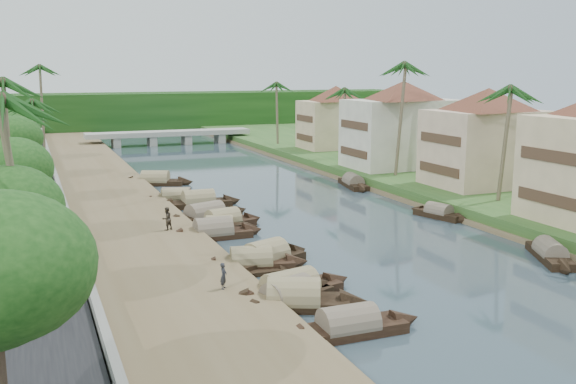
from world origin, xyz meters
name	(u,v)px	position (x,y,z in m)	size (l,w,h in m)	color
ground	(382,252)	(0.00, 0.00, 0.00)	(220.00, 220.00, 0.00)	#31414A
left_bank	(113,209)	(-16.00, 20.00, 0.40)	(10.00, 180.00, 0.80)	brown
right_bank	(440,182)	(19.00, 20.00, 0.60)	(16.00, 180.00, 1.20)	#2B5321
road	(10,213)	(-24.50, 20.00, 0.70)	(8.00, 180.00, 1.40)	black
retaining_wall	(63,202)	(-20.20, 20.00, 1.35)	(0.40, 180.00, 1.10)	slate
treeline	(141,112)	(0.00, 100.00, 4.00)	(120.00, 14.00, 8.00)	#10360E
bridge	(169,135)	(0.00, 72.00, 1.72)	(28.00, 4.00, 2.40)	#97978E
building_mid	(486,136)	(19.99, 14.00, 6.13)	(14.11, 14.11, 9.70)	beige
building_far	(402,123)	(18.99, 28.00, 6.38)	(15.59, 15.59, 10.20)	silver
building_distant	(336,117)	(19.99, 48.00, 5.88)	(12.62, 12.62, 9.20)	beige
sampan_0	(348,327)	(-8.97, -12.00, 0.41)	(8.13, 1.94, 2.14)	black
sampan_1	(294,300)	(-9.98, -7.63, 0.42)	(8.43, 5.12, 2.46)	black
sampan_2	(290,290)	(-9.55, -6.06, 0.42)	(8.93, 3.71, 2.30)	black
sampan_3	(288,297)	(-10.10, -7.05, 0.41)	(7.97, 4.66, 2.16)	black
sampan_4	(251,263)	(-9.89, -0.30, 0.42)	(7.89, 3.30, 2.20)	black
sampan_5	(266,258)	(-8.66, 0.30, 0.42)	(7.82, 4.57, 2.42)	black
sampan_6	(213,233)	(-10.04, 8.17, 0.42)	(8.12, 2.18, 2.40)	black
sampan_7	(220,226)	(-9.00, 10.04, 0.40)	(6.39, 3.14, 1.75)	black
sampan_8	(223,222)	(-8.35, 11.24, 0.42)	(7.64, 3.34, 2.29)	black
sampan_9	(205,216)	(-9.07, 14.18, 0.42)	(9.21, 4.74, 2.30)	black
sampan_10	(175,199)	(-9.88, 22.30, 0.41)	(7.65, 2.29, 2.10)	black
sampan_11	(199,202)	(-8.20, 19.86, 0.42)	(8.50, 2.18, 2.41)	black
sampan_12	(177,197)	(-9.53, 23.25, 0.41)	(7.95, 4.17, 1.93)	black
sampan_13	(155,181)	(-9.72, 33.23, 0.42)	(8.77, 5.21, 2.38)	black
sampan_14	(550,254)	(9.49, -5.94, 0.41)	(4.76, 7.75, 1.95)	black
sampan_15	(439,213)	(9.99, 7.46, 0.40)	(3.09, 6.50, 1.78)	black
sampan_16	(353,183)	(10.22, 23.73, 0.41)	(3.02, 8.58, 2.08)	black
canoe_1	(255,274)	(-10.08, -1.60, 0.10)	(5.15, 0.92, 0.83)	black
canoe_2	(199,217)	(-9.33, 15.36, 0.10)	(6.00, 2.30, 0.87)	black
palm_1	(506,91)	(16.00, 6.89, 10.87)	(3.20, 3.20, 11.45)	brown
palm_2	(400,67)	(15.00, 22.49, 12.98)	(3.20, 3.20, 13.65)	brown
palm_3	(343,91)	(16.00, 37.98, 9.94)	(3.20, 3.20, 10.50)	brown
palm_4	(17,104)	(-23.00, -6.78, 11.14)	(3.20, 3.20, 11.53)	brown
palm_5	(4,85)	(-24.00, 14.13, 11.58)	(3.20, 3.20, 11.98)	brown
palm_6	(32,103)	(-22.00, 30.72, 9.46)	(3.20, 3.20, 9.79)	brown
palm_7	(277,85)	(14.00, 56.46, 10.41)	(3.20, 3.20, 10.98)	brown
palm_8	(39,69)	(-20.50, 59.26, 12.88)	(3.20, 3.20, 13.35)	brown
tree_1	(2,214)	(-24.00, -6.36, 6.10)	(4.82, 4.82, 6.75)	#4D3A2C
tree_2	(8,173)	(-24.00, 6.55, 6.11)	(4.91, 4.91, 6.80)	#4D3A2C
tree_3	(11,142)	(-24.00, 21.08, 6.67)	(4.56, 4.56, 7.24)	#4D3A2C
tree_4	(13,132)	(-24.00, 36.06, 6.22)	(4.71, 4.71, 6.84)	#4D3A2C
tree_5	(15,118)	(-24.00, 51.85, 6.57)	(4.61, 4.61, 7.16)	#4D3A2C
tree_6	(431,126)	(24.00, 29.35, 5.76)	(4.09, 4.09, 6.34)	#4D3A2C
person_near	(224,276)	(-13.24, -5.45, 1.53)	(0.54, 0.35, 1.47)	#23242A
person_far	(167,219)	(-13.41, 8.89, 1.67)	(0.85, 0.66, 1.74)	#332B23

